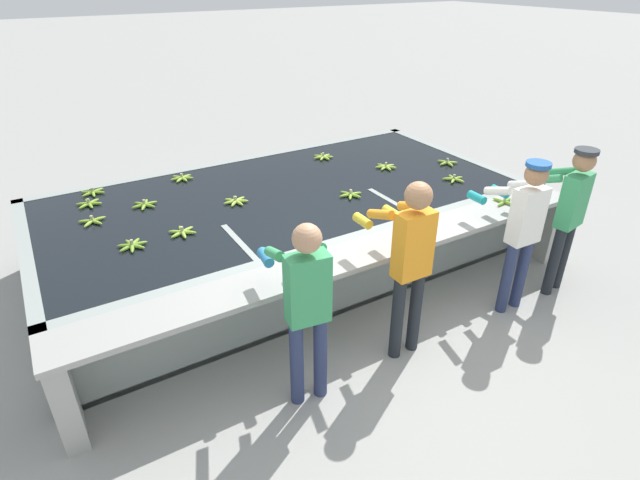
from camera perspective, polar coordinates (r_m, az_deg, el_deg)
ground_plane at (r=4.90m, az=6.09°, el=-10.85°), size 80.00×80.00×0.00m
wash_tank at (r=5.96m, az=-4.00°, el=1.73°), size 5.43×2.71×0.84m
work_ledge at (r=4.68m, az=4.85°, el=-3.50°), size 5.43×0.45×0.84m
worker_0 at (r=3.72m, az=-1.60°, el=-6.86°), size 0.47×0.73×1.59m
worker_1 at (r=4.22m, az=10.20°, el=-1.76°), size 0.41×0.71×1.67m
worker_2 at (r=5.14m, az=22.11°, el=1.71°), size 0.42×0.72×1.59m
worker_3 at (r=5.64m, az=26.48°, el=3.22°), size 0.48×0.74×1.60m
banana_bunch_floating_0 at (r=6.86m, az=0.36°, el=9.49°), size 0.28×0.28×0.08m
banana_bunch_floating_1 at (r=6.36m, az=-15.51°, el=6.86°), size 0.28×0.28×0.08m
banana_bunch_floating_2 at (r=5.74m, az=-19.41°, el=3.83°), size 0.28×0.27×0.08m
banana_bunch_floating_3 at (r=5.56m, az=-24.59°, el=2.01°), size 0.28×0.27×0.08m
banana_bunch_floating_4 at (r=5.02m, az=-15.46°, el=0.89°), size 0.27×0.28×0.08m
banana_bunch_floating_5 at (r=6.85m, az=14.34°, el=8.58°), size 0.27×0.28×0.08m
banana_bunch_floating_6 at (r=6.31m, az=15.06°, el=6.75°), size 0.27×0.28×0.08m
banana_bunch_floating_7 at (r=4.93m, az=-20.66°, el=-0.57°), size 0.27×0.28×0.08m
banana_bunch_floating_8 at (r=5.58m, az=-9.61°, el=4.41°), size 0.28×0.28×0.08m
banana_bunch_floating_9 at (r=6.56m, az=7.53°, el=8.32°), size 0.28×0.28×0.08m
banana_bunch_floating_10 at (r=5.99m, az=-24.90°, el=3.79°), size 0.27×0.28×0.08m
banana_bunch_floating_11 at (r=5.68m, az=3.52°, el=5.23°), size 0.28×0.27×0.08m
banana_bunch_floating_12 at (r=6.29m, az=-24.53°, el=4.99°), size 0.27×0.28×0.08m
banana_bunch_ledge_0 at (r=5.83m, az=20.32°, el=4.11°), size 0.28×0.28×0.08m
knife_0 at (r=4.35m, az=-2.31°, el=-2.68°), size 0.33×0.16×0.02m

